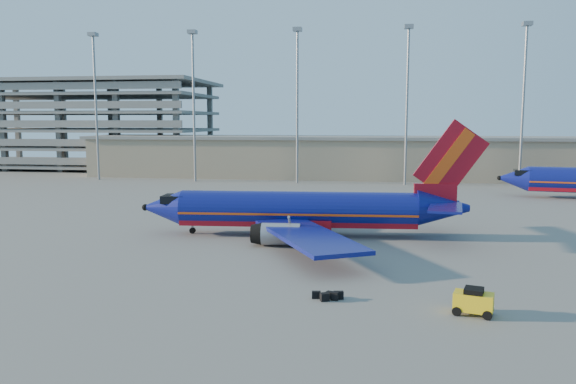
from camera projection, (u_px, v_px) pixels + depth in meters
ground at (286, 230)px, 60.26m from camera, size 220.00×220.00×0.00m
terminal_building at (377, 157)px, 115.11m from camera, size 122.00×16.00×8.50m
parking_garage at (87, 121)px, 140.67m from camera, size 62.00×32.00×21.40m
light_mast_row at (352, 88)px, 102.42m from camera, size 101.60×1.60×28.65m
aircraft_main at (306, 211)px, 57.11m from camera, size 34.99×33.58×11.84m
baggage_tug at (473, 301)px, 33.80m from camera, size 2.60×1.96×1.66m
luggage_pile at (329, 296)px, 36.80m from camera, size 2.11×1.26×0.55m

